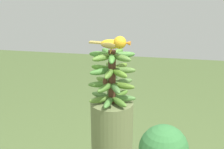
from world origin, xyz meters
The scene contains 3 objects.
banana_bunch centered at (0.00, 0.00, 1.15)m, with size 0.26×0.26×0.30m.
perched_bird centered at (-0.02, 0.04, 1.35)m, with size 0.22×0.07×0.09m.
tropical_shrub centered at (-0.30, -0.71, 0.29)m, with size 0.40×0.40×0.49m.
Camera 1 is at (-0.28, 1.74, 1.83)m, focal length 56.99 mm.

